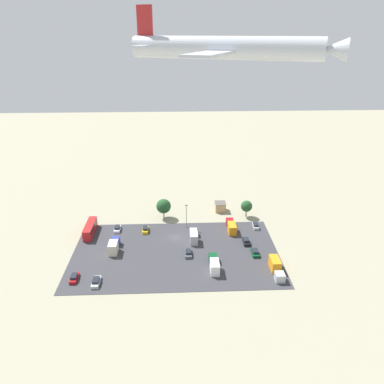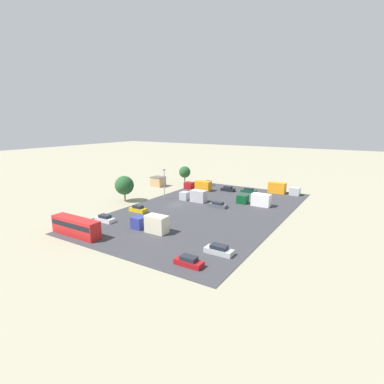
{
  "view_description": "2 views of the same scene",
  "coord_description": "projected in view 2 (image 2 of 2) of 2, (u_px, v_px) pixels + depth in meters",
  "views": [
    {
      "loc": [
        -0.87,
        103.24,
        60.39
      ],
      "look_at": [
        -4.17,
        25.37,
        26.64
      ],
      "focal_mm": 35.0,
      "sensor_mm": 36.0,
      "label": 1
    },
    {
      "loc": [
        61.15,
        42.85,
        20.84
      ],
      "look_at": [
        5.37,
        8.24,
        5.56
      ],
      "focal_mm": 28.0,
      "sensor_mm": 36.0,
      "label": 2
    }
  ],
  "objects": [
    {
      "name": "parked_car_4",
      "position": [
        105.0,
        219.0,
        64.18
      ],
      "size": [
        1.84,
        4.49,
        1.49
      ],
      "rotation": [
        0.0,
        0.0,
        3.14
      ],
      "color": "silver",
      "rests_on": "ground"
    },
    {
      "name": "ground_plane",
      "position": [
        176.0,
        205.0,
        77.34
      ],
      "size": [
        400.0,
        400.0,
        0.0
      ],
      "primitive_type": "plane",
      "color": "gray"
    },
    {
      "name": "tree_apron_mid",
      "position": [
        185.0,
        172.0,
        103.94
      ],
      "size": [
        3.99,
        3.99,
        6.05
      ],
      "color": "brown",
      "rests_on": "ground"
    },
    {
      "name": "parked_car_5",
      "position": [
        208.0,
        183.0,
        102.0
      ],
      "size": [
        1.76,
        4.18,
        1.44
      ],
      "rotation": [
        0.0,
        0.0,
        3.14
      ],
      "color": "#ADB2B7",
      "rests_on": "ground"
    },
    {
      "name": "parked_truck_1",
      "position": [
        256.0,
        200.0,
        76.71
      ],
      "size": [
        2.37,
        8.66,
        3.14
      ],
      "rotation": [
        0.0,
        0.0,
        3.14
      ],
      "color": "#0C4723",
      "rests_on": "ground"
    },
    {
      "name": "parked_truck_0",
      "position": [
        199.0,
        186.0,
        94.1
      ],
      "size": [
        2.41,
        8.98,
        2.99
      ],
      "rotation": [
        0.0,
        0.0,
        3.14
      ],
      "color": "maroon",
      "rests_on": "ground"
    },
    {
      "name": "parking_lot_surface",
      "position": [
        206.0,
        210.0,
        72.74
      ],
      "size": [
        60.42,
        36.58,
        0.08
      ],
      "color": "#38383D",
      "rests_on": "ground"
    },
    {
      "name": "tree_near_shed",
      "position": [
        124.0,
        185.0,
        80.18
      ],
      "size": [
        5.06,
        5.06,
        6.95
      ],
      "color": "brown",
      "rests_on": "ground"
    },
    {
      "name": "parked_car_3",
      "position": [
        189.0,
        262.0,
        44.42
      ],
      "size": [
        1.77,
        4.42,
        1.48
      ],
      "rotation": [
        0.0,
        0.0,
        3.14
      ],
      "color": "maroon",
      "rests_on": "ground"
    },
    {
      "name": "parked_car_1",
      "position": [
        249.0,
        191.0,
        90.93
      ],
      "size": [
        1.97,
        4.53,
        1.41
      ],
      "color": "#0C4723",
      "rests_on": "ground"
    },
    {
      "name": "parked_car_2",
      "position": [
        218.0,
        205.0,
        75.01
      ],
      "size": [
        1.92,
        4.67,
        1.41
      ],
      "rotation": [
        0.0,
        0.0,
        3.14
      ],
      "color": "#4C5156",
      "rests_on": "ground"
    },
    {
      "name": "parked_car_7",
      "position": [
        138.0,
        209.0,
        71.24
      ],
      "size": [
        1.76,
        4.29,
        1.57
      ],
      "color": "gold",
      "rests_on": "ground"
    },
    {
      "name": "parked_truck_4",
      "position": [
        152.0,
        224.0,
        58.27
      ],
      "size": [
        2.51,
        7.89,
        3.37
      ],
      "rotation": [
        0.0,
        0.0,
        3.14
      ],
      "color": "navy",
      "rests_on": "ground"
    },
    {
      "name": "light_pole_lot_centre",
      "position": [
        164.0,
        183.0,
        82.6
      ],
      "size": [
        0.9,
        0.28,
        8.24
      ],
      "color": "gray",
      "rests_on": "ground"
    },
    {
      "name": "parked_car_6",
      "position": [
        219.0,
        250.0,
        48.45
      ],
      "size": [
        1.91,
        4.75,
        1.48
      ],
      "color": "#ADB2B7",
      "rests_on": "ground"
    },
    {
      "name": "bus",
      "position": [
        76.0,
        226.0,
        56.1
      ],
      "size": [
        2.58,
        11.02,
        3.37
      ],
      "color": "red",
      "rests_on": "ground"
    },
    {
      "name": "parked_truck_3",
      "position": [
        195.0,
        196.0,
        80.61
      ],
      "size": [
        2.33,
        7.6,
        3.14
      ],
      "rotation": [
        0.0,
        0.0,
        3.14
      ],
      "color": "#ADB2B7",
      "rests_on": "ground"
    },
    {
      "name": "parked_car_0",
      "position": [
        228.0,
        189.0,
        92.82
      ],
      "size": [
        1.87,
        4.25,
        1.58
      ],
      "color": "black",
      "rests_on": "ground"
    },
    {
      "name": "shed_building",
      "position": [
        158.0,
        181.0,
        99.98
      ],
      "size": [
        3.87,
        4.21,
        3.21
      ],
      "color": "tan",
      "rests_on": "ground"
    },
    {
      "name": "parked_truck_2",
      "position": [
        282.0,
        189.0,
        89.38
      ],
      "size": [
        2.43,
        9.18,
        3.2
      ],
      "color": "#ADB2B7",
      "rests_on": "ground"
    }
  ]
}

